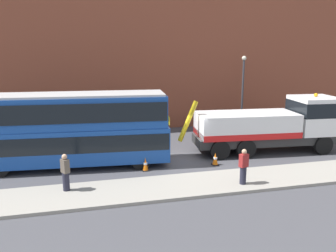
{
  "coord_description": "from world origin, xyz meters",
  "views": [
    {
      "loc": [
        -5.44,
        -18.79,
        6.44
      ],
      "look_at": [
        -0.83,
        0.13,
        2.0
      ],
      "focal_mm": 36.72,
      "sensor_mm": 36.0,
      "label": 1
    }
  ],
  "objects_px": {
    "double_decker_bus": "(67,127)",
    "street_lamp": "(243,86)",
    "recovery_tow_truck": "(273,124)",
    "traffic_cone_near_bus": "(145,165)",
    "pedestrian_bystander": "(243,167)",
    "traffic_cone_midway": "(215,159)",
    "pedestrian_onlooker": "(65,173)"
  },
  "relations": [
    {
      "from": "double_decker_bus",
      "to": "street_lamp",
      "type": "bearing_deg",
      "value": 29.93
    },
    {
      "from": "double_decker_bus",
      "to": "recovery_tow_truck",
      "type": "bearing_deg",
      "value": 4.54
    },
    {
      "from": "double_decker_bus",
      "to": "traffic_cone_near_bus",
      "type": "xyz_separation_m",
      "value": [
        4.01,
        -1.67,
        -1.89
      ]
    },
    {
      "from": "recovery_tow_truck",
      "to": "pedestrian_bystander",
      "type": "distance_m",
      "value": 6.6
    },
    {
      "from": "pedestrian_bystander",
      "to": "street_lamp",
      "type": "height_order",
      "value": "street_lamp"
    },
    {
      "from": "recovery_tow_truck",
      "to": "pedestrian_bystander",
      "type": "relative_size",
      "value": 5.98
    },
    {
      "from": "traffic_cone_near_bus",
      "to": "double_decker_bus",
      "type": "bearing_deg",
      "value": 157.42
    },
    {
      "from": "recovery_tow_truck",
      "to": "street_lamp",
      "type": "height_order",
      "value": "street_lamp"
    },
    {
      "from": "double_decker_bus",
      "to": "traffic_cone_midway",
      "type": "relative_size",
      "value": 15.52
    },
    {
      "from": "recovery_tow_truck",
      "to": "street_lamp",
      "type": "distance_m",
      "value": 6.6
    },
    {
      "from": "recovery_tow_truck",
      "to": "pedestrian_bystander",
      "type": "bearing_deg",
      "value": -127.02
    },
    {
      "from": "pedestrian_onlooker",
      "to": "traffic_cone_near_bus",
      "type": "xyz_separation_m",
      "value": [
        3.99,
        2.08,
        -0.64
      ]
    },
    {
      "from": "recovery_tow_truck",
      "to": "double_decker_bus",
      "type": "xyz_separation_m",
      "value": [
        -12.46,
        0.04,
        0.47
      ]
    },
    {
      "from": "traffic_cone_midway",
      "to": "street_lamp",
      "type": "xyz_separation_m",
      "value": [
        5.35,
        7.97,
        3.13
      ]
    },
    {
      "from": "pedestrian_onlooker",
      "to": "traffic_cone_midway",
      "type": "height_order",
      "value": "pedestrian_onlooker"
    },
    {
      "from": "double_decker_bus",
      "to": "pedestrian_onlooker",
      "type": "distance_m",
      "value": 3.95
    },
    {
      "from": "double_decker_bus",
      "to": "traffic_cone_midway",
      "type": "bearing_deg",
      "value": -7.24
    },
    {
      "from": "traffic_cone_midway",
      "to": "recovery_tow_truck",
      "type": "bearing_deg",
      "value": 20.22
    },
    {
      "from": "recovery_tow_truck",
      "to": "pedestrian_onlooker",
      "type": "xyz_separation_m",
      "value": [
        -12.44,
        -3.71,
        -0.77
      ]
    },
    {
      "from": "traffic_cone_midway",
      "to": "pedestrian_onlooker",
      "type": "bearing_deg",
      "value": -165.53
    },
    {
      "from": "pedestrian_bystander",
      "to": "recovery_tow_truck",
      "type": "bearing_deg",
      "value": -59.82
    },
    {
      "from": "pedestrian_onlooker",
      "to": "traffic_cone_midway",
      "type": "relative_size",
      "value": 2.38
    },
    {
      "from": "recovery_tow_truck",
      "to": "traffic_cone_midway",
      "type": "height_order",
      "value": "recovery_tow_truck"
    },
    {
      "from": "double_decker_bus",
      "to": "street_lamp",
      "type": "relative_size",
      "value": 1.92
    },
    {
      "from": "pedestrian_onlooker",
      "to": "pedestrian_bystander",
      "type": "bearing_deg",
      "value": -38.41
    },
    {
      "from": "double_decker_bus",
      "to": "pedestrian_onlooker",
      "type": "height_order",
      "value": "double_decker_bus"
    },
    {
      "from": "pedestrian_bystander",
      "to": "street_lamp",
      "type": "xyz_separation_m",
      "value": [
        5.23,
        11.21,
        2.49
      ]
    },
    {
      "from": "pedestrian_onlooker",
      "to": "street_lamp",
      "type": "relative_size",
      "value": 0.29
    },
    {
      "from": "recovery_tow_truck",
      "to": "traffic_cone_near_bus",
      "type": "height_order",
      "value": "recovery_tow_truck"
    },
    {
      "from": "recovery_tow_truck",
      "to": "pedestrian_bystander",
      "type": "height_order",
      "value": "recovery_tow_truck"
    },
    {
      "from": "recovery_tow_truck",
      "to": "pedestrian_bystander",
      "type": "xyz_separation_m",
      "value": [
        -4.36,
        -4.89,
        -0.77
      ]
    },
    {
      "from": "double_decker_bus",
      "to": "street_lamp",
      "type": "height_order",
      "value": "street_lamp"
    }
  ]
}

